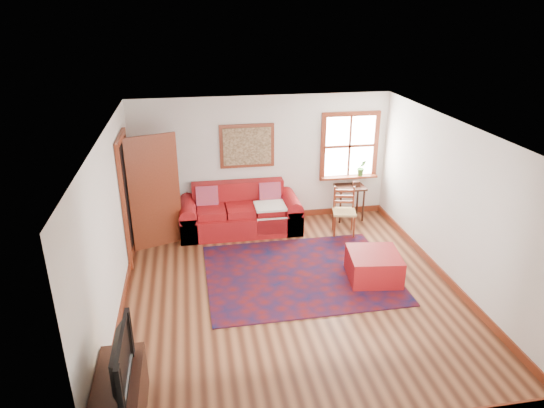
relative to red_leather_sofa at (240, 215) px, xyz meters
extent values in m
plane|color=#431F12|center=(0.51, -2.31, -0.30)|extent=(5.50, 5.50, 0.00)
cube|color=silver|center=(0.51, 0.44, 0.95)|extent=(5.00, 0.04, 2.50)
cube|color=silver|center=(0.51, -5.06, 0.95)|extent=(5.00, 0.04, 2.50)
cube|color=silver|center=(-1.99, -2.31, 0.95)|extent=(0.04, 5.50, 2.50)
cube|color=silver|center=(3.01, -2.31, 0.95)|extent=(0.04, 5.50, 2.50)
cube|color=white|center=(0.51, -2.31, 2.20)|extent=(5.00, 5.50, 0.04)
cube|color=maroon|center=(0.51, 0.43, -0.24)|extent=(5.00, 0.03, 0.12)
cube|color=maroon|center=(-1.98, -2.31, -0.24)|extent=(0.03, 5.50, 0.12)
cube|color=maroon|center=(2.99, -2.31, -0.24)|extent=(0.03, 5.50, 0.12)
cube|color=white|center=(2.26, 0.43, 1.15)|extent=(1.00, 0.02, 1.20)
cube|color=maroon|center=(2.26, 0.41, 1.80)|extent=(1.18, 0.06, 0.09)
cube|color=maroon|center=(2.26, 0.41, 0.51)|extent=(1.18, 0.06, 0.09)
cube|color=maroon|center=(1.71, 0.41, 1.15)|extent=(0.09, 0.06, 1.20)
cube|color=maroon|center=(2.80, 0.41, 1.15)|extent=(0.09, 0.06, 1.20)
cube|color=maroon|center=(2.26, 0.41, 1.15)|extent=(1.00, 0.04, 0.05)
cube|color=maroon|center=(2.26, 0.34, 0.53)|extent=(1.15, 0.20, 0.04)
imported|color=#346A25|center=(2.51, 0.32, 0.72)|extent=(0.18, 0.15, 0.33)
cube|color=black|center=(-1.98, -0.71, 0.73)|extent=(0.02, 0.90, 2.05)
cube|color=maroon|center=(-1.95, -1.20, 0.73)|extent=(0.06, 0.09, 2.05)
cube|color=maroon|center=(-1.95, -0.21, 0.73)|extent=(0.06, 0.09, 2.05)
cube|color=maroon|center=(-1.95, -0.71, 1.80)|extent=(0.06, 1.08, 0.09)
cube|color=maroon|center=(-1.53, -0.41, 0.73)|extent=(0.86, 0.35, 2.05)
cube|color=silver|center=(-1.53, -0.41, 0.83)|extent=(0.56, 0.22, 1.33)
cube|color=maroon|center=(0.21, 0.42, 1.25)|extent=(1.05, 0.04, 0.85)
cube|color=tan|center=(0.21, 0.39, 1.25)|extent=(0.92, 0.03, 0.72)
cube|color=#4F0B0B|center=(0.76, -1.85, -0.29)|extent=(3.03, 2.44, 0.02)
cube|color=maroon|center=(0.00, -0.06, -0.10)|extent=(2.28, 0.94, 0.40)
cube|color=maroon|center=(0.00, 0.28, 0.35)|extent=(1.77, 0.26, 0.50)
cube|color=maroon|center=(-0.99, -0.06, -0.05)|extent=(0.32, 0.94, 0.50)
cube|color=maroon|center=(0.98, -0.06, -0.05)|extent=(0.32, 0.94, 0.50)
cube|color=#EA4A21|center=(-0.61, 0.12, 0.38)|extent=(0.42, 0.20, 0.43)
cube|color=#EA4A21|center=(0.60, 0.12, 0.38)|extent=(0.42, 0.20, 0.43)
cube|color=silver|center=(0.54, -0.24, 0.25)|extent=(0.58, 0.52, 0.04)
cube|color=maroon|center=(1.88, -2.18, -0.07)|extent=(0.88, 0.88, 0.45)
cube|color=#321810|center=(2.23, 0.15, 0.38)|extent=(0.58, 0.43, 0.04)
cylinder|color=#321810|center=(1.99, -0.02, 0.03)|extent=(0.04, 0.04, 0.65)
cylinder|color=#321810|center=(2.47, -0.02, 0.03)|extent=(0.04, 0.04, 0.65)
cylinder|color=#321810|center=(1.99, 0.33, 0.03)|extent=(0.04, 0.04, 0.65)
cylinder|color=#321810|center=(2.47, 0.33, 0.03)|extent=(0.04, 0.04, 0.65)
cube|color=tan|center=(1.91, -0.53, 0.15)|extent=(0.49, 0.48, 0.04)
cylinder|color=maroon|center=(1.70, -0.65, -0.08)|extent=(0.04, 0.04, 0.43)
cylinder|color=maroon|center=(2.05, -0.73, -0.08)|extent=(0.04, 0.04, 0.43)
cylinder|color=maroon|center=(1.77, -0.32, 0.15)|extent=(0.04, 0.04, 0.90)
cylinder|color=maroon|center=(2.12, -0.40, 0.15)|extent=(0.04, 0.04, 0.90)
cube|color=maroon|center=(1.94, -0.36, 0.40)|extent=(0.36, 0.10, 0.27)
cube|color=#321810|center=(-1.74, -4.45, -0.01)|extent=(0.47, 1.05, 0.58)
imported|color=black|center=(-1.72, -4.54, 0.56)|extent=(0.13, 0.97, 0.56)
cylinder|color=silver|center=(-1.69, -4.02, 0.37)|extent=(0.12, 0.12, 0.18)
cylinder|color=#FFA53F|center=(-1.69, -4.02, 0.34)|extent=(0.07, 0.07, 0.12)
camera|label=1|loc=(-0.85, -8.51, 3.77)|focal=32.00mm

